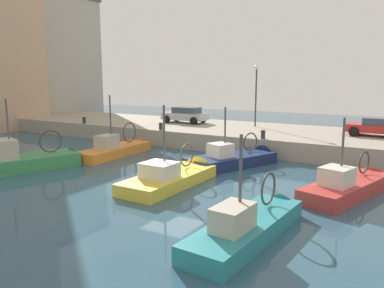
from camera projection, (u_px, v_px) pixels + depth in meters
The scene contains 15 objects.
water_surface at pixel (173, 178), 19.38m from camera, with size 80.00×80.00×0.00m, color #2D5166.
quay_wall at pixel (257, 137), 28.99m from camera, with size 9.00×56.00×1.20m, color #9E9384.
fishing_boat_orange at pixel (118, 153), 25.28m from camera, with size 6.65×1.98×4.73m.
fishing_boat_yellow at pixel (175, 181), 18.46m from camera, with size 6.34×2.40×4.76m.
fishing_boat_green at pixel (28, 167), 21.30m from camera, with size 7.19×4.05×4.90m.
fishing_boat_red at pixel (350, 191), 16.85m from camera, with size 6.65×3.31×4.21m.
fishing_boat_teal at pixel (252, 231), 12.46m from camera, with size 6.63×2.13×4.12m.
fishing_boat_navy at pixel (237, 164), 22.35m from camera, with size 6.56×4.27×4.39m.
parked_car_red at pixel (379, 127), 25.28m from camera, with size 1.98×4.06×1.24m.
parked_car_silver at pixel (185, 115), 32.92m from camera, with size 1.93×3.99×1.36m.
mooring_bollard_south at pixel (263, 134), 24.32m from camera, with size 0.28×0.28×0.55m, color #2D2D33.
mooring_bollard_mid at pixel (161, 126), 28.38m from camera, with size 0.28×0.28×0.55m, color #2D2D33.
mooring_bollard_north at pixel (84, 120), 32.45m from camera, with size 0.28×0.28×0.55m, color #2D2D33.
quay_streetlamp at pixel (256, 85), 30.00m from camera, with size 0.36×0.36×4.83m.
waterfront_building_west at pixel (51, 58), 45.89m from camera, with size 9.67×8.03×14.65m.
Camera 1 is at (-15.61, -10.52, 5.03)m, focal length 35.73 mm.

